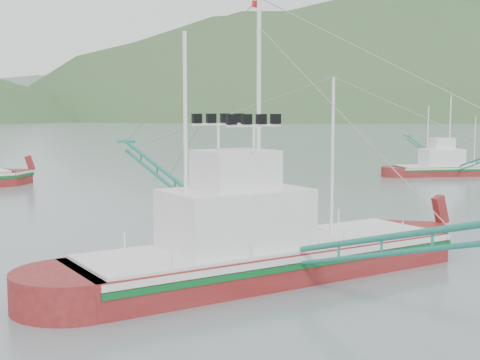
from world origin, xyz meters
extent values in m
plane|color=slate|center=(0.00, 0.00, 0.00)|extent=(1200.00, 1200.00, 0.00)
cube|color=maroon|center=(-0.71, -2.26, 0.22)|extent=(17.37, 9.65, 2.24)
cube|color=silver|center=(-0.71, -2.26, 1.18)|extent=(17.08, 9.63, 0.25)
cube|color=#0C5521|center=(-0.71, -2.26, 0.90)|extent=(17.08, 9.65, 0.25)
cube|color=silver|center=(-0.71, -2.26, 1.40)|extent=(16.50, 9.17, 0.13)
cube|color=silver|center=(-2.31, -2.80, 2.58)|extent=(6.46, 5.20, 2.47)
cube|color=silver|center=(-2.31, -2.80, 4.60)|extent=(3.55, 3.27, 1.57)
cylinder|color=white|center=(-1.25, -2.44, 6.39)|extent=(0.18, 0.18, 10.09)
cylinder|color=white|center=(-4.43, -3.52, 5.63)|extent=(0.16, 0.16, 8.58)
cylinder|color=white|center=(2.47, -1.18, 4.88)|extent=(0.13, 0.13, 7.06)
cube|color=maroon|center=(29.80, 34.12, 0.16)|extent=(12.51, 3.93, 1.65)
cube|color=silver|center=(29.80, 34.12, 0.86)|extent=(12.27, 3.98, 0.18)
cube|color=#0C5521|center=(29.80, 34.12, 0.66)|extent=(12.27, 4.00, 0.18)
cube|color=silver|center=(29.80, 34.12, 1.03)|extent=(11.88, 3.73, 0.10)
cube|color=silver|center=(28.57, 34.19, 1.89)|extent=(4.25, 2.85, 1.81)
cube|color=silver|center=(28.57, 34.19, 3.38)|extent=(2.23, 1.92, 1.15)
cylinder|color=white|center=(29.39, 34.15, 4.70)|extent=(0.13, 0.13, 7.41)
cylinder|color=white|center=(26.92, 34.27, 4.14)|extent=(0.12, 0.12, 6.30)
cylinder|color=white|center=(32.27, 34.00, 3.58)|extent=(0.10, 0.10, 5.19)
ellipsoid|color=#32522A|center=(240.00, 430.00, 0.00)|extent=(684.00, 432.00, 306.00)
ellipsoid|color=slate|center=(30.00, 560.00, 0.00)|extent=(960.00, 400.00, 240.00)
camera|label=1|loc=(-8.36, -28.75, 7.06)|focal=50.00mm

